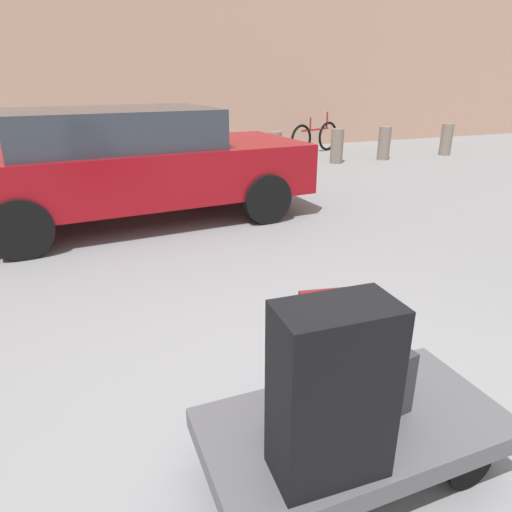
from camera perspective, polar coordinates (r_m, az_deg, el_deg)
ground_plane at (r=2.45m, az=11.55°, el=-25.39°), size 60.00×60.00×0.00m
luggage_cart at (r=2.26m, az=12.09°, el=-20.72°), size 1.38×0.70×0.34m
duffel_bag_charcoal_front_right at (r=2.13m, az=10.67°, el=-15.92°), size 0.65×0.38×0.31m
suitcase_black_front_left at (r=1.76m, az=9.52°, el=-16.56°), size 0.45×0.27×0.72m
duffel_bag_maroon_topmost_pile at (r=1.96m, az=11.26°, el=-9.09°), size 0.40×0.31×0.28m
parked_car at (r=6.11m, az=-15.25°, el=11.25°), size 4.42×2.18×1.42m
bicycle_leaning at (r=11.78m, az=7.40°, el=14.53°), size 1.65×0.72×0.96m
bollard_kerb_near at (r=9.68m, az=2.39°, el=13.15°), size 0.27×0.27×0.73m
bollard_kerb_mid at (r=10.36m, az=10.10°, el=13.40°), size 0.27×0.27×0.73m
bollard_kerb_far at (r=11.06m, az=15.76°, el=13.44°), size 0.27×0.27×0.73m
bollard_corner at (r=12.22m, az=22.74°, el=13.31°), size 0.27×0.27×0.73m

